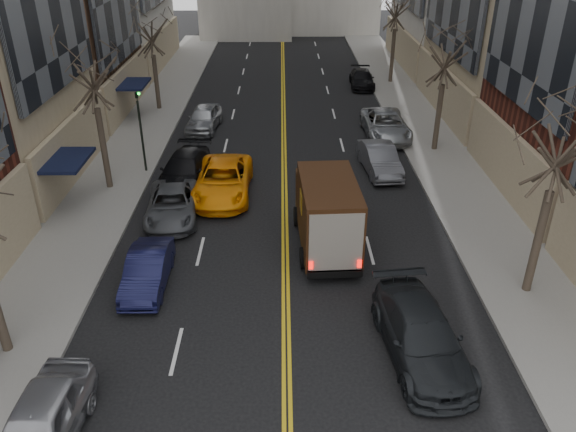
{
  "coord_description": "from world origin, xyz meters",
  "views": [
    {
      "loc": [
        -0.1,
        -5.7,
        12.23
      ],
      "look_at": [
        0.1,
        12.92,
        2.2
      ],
      "focal_mm": 35.0,
      "sensor_mm": 36.0,
      "label": 1
    }
  ],
  "objects_px": {
    "taxi": "(223,180)",
    "pedestrian": "(329,204)",
    "observer_sedan": "(421,335)",
    "ups_truck": "(327,213)"
  },
  "relations": [
    {
      "from": "taxi",
      "to": "pedestrian",
      "type": "relative_size",
      "value": 3.19
    },
    {
      "from": "observer_sedan",
      "to": "pedestrian",
      "type": "height_order",
      "value": "pedestrian"
    },
    {
      "from": "ups_truck",
      "to": "pedestrian",
      "type": "distance_m",
      "value": 2.21
    },
    {
      "from": "ups_truck",
      "to": "observer_sedan",
      "type": "xyz_separation_m",
      "value": [
        2.47,
        -6.6,
        -0.81
      ]
    },
    {
      "from": "taxi",
      "to": "ups_truck",
      "type": "bearing_deg",
      "value": -45.73
    },
    {
      "from": "observer_sedan",
      "to": "pedestrian",
      "type": "xyz_separation_m",
      "value": [
        -2.18,
        8.67,
        0.12
      ]
    },
    {
      "from": "observer_sedan",
      "to": "taxi",
      "type": "xyz_separation_m",
      "value": [
        -7.16,
        11.52,
        0.02
      ]
    },
    {
      "from": "pedestrian",
      "to": "observer_sedan",
      "type": "bearing_deg",
      "value": -156.72
    },
    {
      "from": "ups_truck",
      "to": "taxi",
      "type": "relative_size",
      "value": 1.02
    },
    {
      "from": "taxi",
      "to": "pedestrian",
      "type": "bearing_deg",
      "value": -29.1
    }
  ]
}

